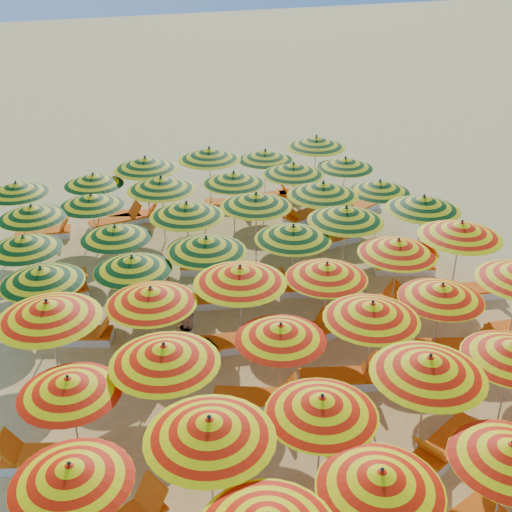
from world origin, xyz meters
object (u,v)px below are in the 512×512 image
at_px(umbrella_44, 145,163).
at_px(umbrella_20, 240,275).
at_px(umbrella_9, 429,366).
at_px(umbrella_26, 206,245).
at_px(lounger_12, 180,360).
at_px(lounger_23, 334,239).
at_px(umbrella_18, 48,310).
at_px(umbrella_41, 345,163).
at_px(lounger_9, 341,378).
at_px(umbrella_15, 372,311).
at_px(lounger_29, 229,204).
at_px(beachgoer_a, 165,288).
at_px(lounger_14, 306,336).
at_px(umbrella_13, 164,354).
at_px(lounger_20, 406,267).
at_px(umbrella_47, 316,142).
at_px(lounger_8, 256,400).
at_px(umbrella_36, 32,212).
at_px(lounger_26, 45,233).
at_px(umbrella_35, 380,186).
at_px(lounger_5, 447,444).
at_px(lounger_13, 215,345).
at_px(umbrella_34, 323,189).
at_px(lounger_25, 359,208).
at_px(umbrella_31, 115,232).
at_px(lounger_22, 212,267).
at_px(umbrella_24, 41,275).
at_px(umbrella_27, 293,232).
at_px(umbrella_39, 234,178).
at_px(lounger_19, 310,288).
at_px(umbrella_42, 16,188).
at_px(umbrella_2, 381,480).
at_px(umbrella_16, 442,292).
at_px(umbrella_33, 256,200).
at_px(umbrella_37, 91,200).
at_px(umbrella_43, 94,179).
at_px(umbrella_30, 24,243).
at_px(umbrella_29, 423,203).
at_px(umbrella_40, 293,169).
at_px(lounger_7, 47,458).
at_px(lounger_27, 117,221).
at_px(lounger_16, 473,291).
at_px(umbrella_21, 327,271).
at_px(lounger_28, 134,216).
at_px(umbrella_3, 511,452).
at_px(umbrella_23, 461,230).
at_px(umbrella_19, 151,296).
at_px(lounger_31, 300,193).
at_px(umbrella_14, 281,332).
at_px(beachgoer_b, 189,339).

bearing_deg(umbrella_44, umbrella_20, -88.35).
distance_m(umbrella_9, umbrella_26, 6.63).
relative_size(lounger_12, lounger_23, 1.02).
distance_m(umbrella_18, umbrella_41, 11.98).
bearing_deg(lounger_9, umbrella_15, -2.40).
height_order(lounger_29, beachgoer_a, beachgoer_a).
bearing_deg(lounger_14, umbrella_13, -165.52).
bearing_deg(umbrella_44, lounger_20, -46.96).
xyz_separation_m(umbrella_47, lounger_8, (-6.40, -10.11, -1.85)).
distance_m(umbrella_36, lounger_26, 2.65).
bearing_deg(umbrella_35, lounger_5, -112.91).
height_order(lounger_9, lounger_13, same).
xyz_separation_m(umbrella_34, lounger_25, (2.53, 2.01, -1.84)).
distance_m(umbrella_31, lounger_22, 3.07).
bearing_deg(umbrella_24, umbrella_27, -2.04).
bearing_deg(umbrella_39, umbrella_35, -28.79).
height_order(umbrella_13, lounger_19, umbrella_13).
bearing_deg(umbrella_42, umbrella_2, -73.61).
xyz_separation_m(umbrella_16, umbrella_33, (-1.98, 6.03, 0.16)).
xyz_separation_m(umbrella_34, umbrella_37, (-6.42, 2.28, -0.23)).
xyz_separation_m(umbrella_43, lounger_19, (4.61, -6.26, -1.60)).
distance_m(umbrella_9, umbrella_16, 3.07).
height_order(umbrella_33, umbrella_39, umbrella_33).
bearing_deg(lounger_29, umbrella_30, -125.33).
xyz_separation_m(umbrella_47, lounger_19, (-3.34, -6.39, -1.85)).
xyz_separation_m(umbrella_29, umbrella_40, (-2.11, 4.12, -0.08)).
bearing_deg(umbrella_35, lounger_7, -150.61).
xyz_separation_m(umbrella_16, lounger_27, (-5.35, 10.04, -1.62)).
height_order(umbrella_16, umbrella_33, umbrella_33).
bearing_deg(umbrella_43, lounger_16, -42.97).
bearing_deg(umbrella_43, lounger_12, -86.81).
bearing_deg(umbrella_21, umbrella_36, 134.21).
distance_m(lounger_23, lounger_28, 6.82).
bearing_deg(lounger_19, lounger_9, 95.16).
relative_size(umbrella_3, lounger_7, 1.16).
bearing_deg(lounger_16, lounger_29, 129.72).
distance_m(umbrella_24, umbrella_30, 2.03).
distance_m(umbrella_3, umbrella_13, 6.06).
relative_size(umbrella_9, lounger_7, 1.36).
relative_size(umbrella_23, lounger_27, 1.51).
bearing_deg(umbrella_19, beachgoer_a, 69.76).
relative_size(umbrella_15, lounger_31, 1.20).
bearing_deg(umbrella_37, umbrella_15, -62.81).
bearing_deg(lounger_16, umbrella_14, -150.50).
xyz_separation_m(umbrella_26, lounger_20, (5.92, -0.22, -1.73)).
bearing_deg(lounger_27, umbrella_9, -80.68).
bearing_deg(umbrella_16, lounger_31, 82.07).
xyz_separation_m(umbrella_27, umbrella_41, (4.00, 4.44, -0.08)).
xyz_separation_m(umbrella_39, lounger_9, (-0.57, -8.22, -1.69)).
height_order(umbrella_24, beachgoer_b, umbrella_24).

